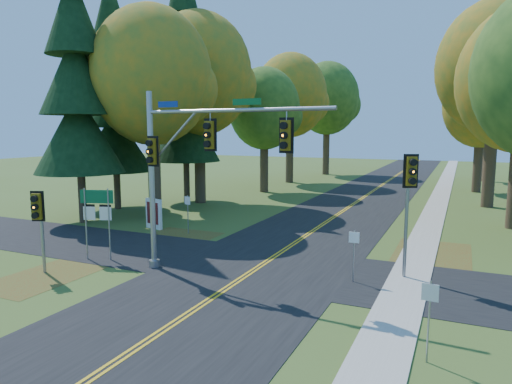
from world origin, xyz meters
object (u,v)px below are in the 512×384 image
at_px(traffic_mast, 190,158).
at_px(east_signal_pole, 410,185).
at_px(route_sign_cluster, 97,210).
at_px(info_kiosk, 154,214).

relative_size(traffic_mast, east_signal_pole, 1.65).
bearing_deg(route_sign_cluster, traffic_mast, -19.07).
height_order(traffic_mast, east_signal_pole, traffic_mast).
distance_m(traffic_mast, info_kiosk, 10.37).
xyz_separation_m(route_sign_cluster, info_kiosk, (-1.80, 6.54, -1.44)).
distance_m(route_sign_cluster, info_kiosk, 6.93).
height_order(east_signal_pole, route_sign_cluster, east_signal_pole).
relative_size(east_signal_pole, info_kiosk, 2.75).
distance_m(east_signal_pole, info_kiosk, 15.84).
height_order(east_signal_pole, info_kiosk, east_signal_pole).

